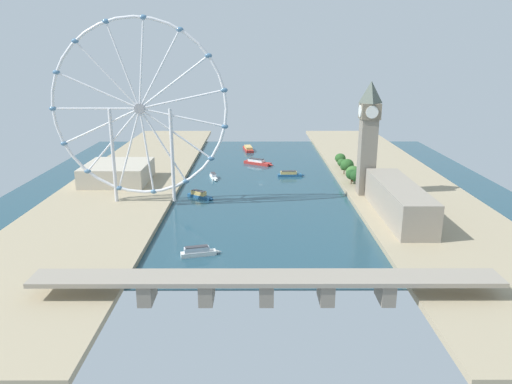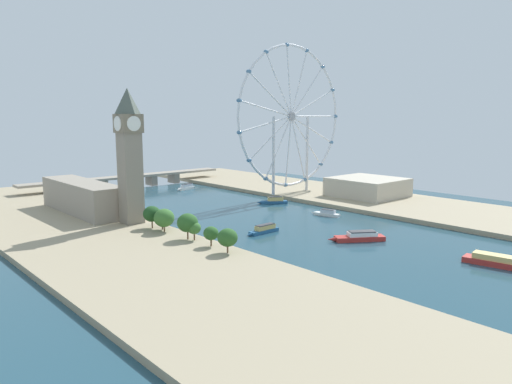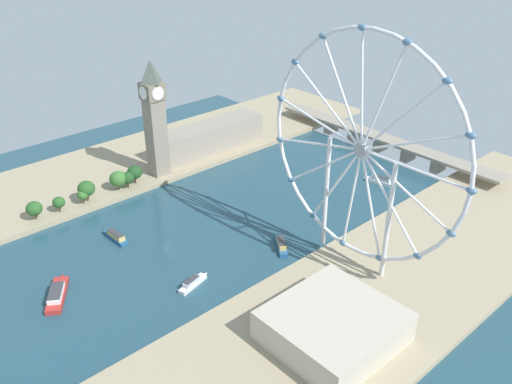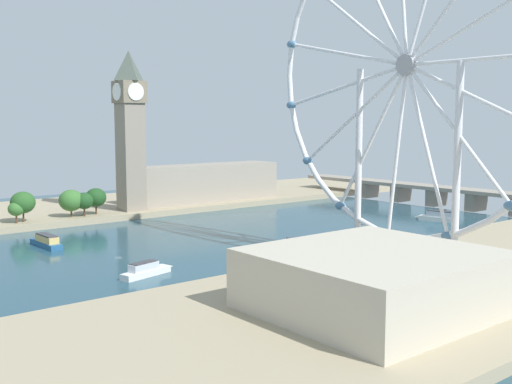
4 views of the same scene
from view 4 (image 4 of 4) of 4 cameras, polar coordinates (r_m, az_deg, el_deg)
name	(u,v)px [view 4 (image 4 of 4)]	position (r m, az deg, el deg)	size (l,w,h in m)	color
ground_plane	(119,251)	(242.17, -12.48, -5.32)	(387.81, 387.81, 0.00)	#234756
riverbank_left	(21,214)	(341.50, -20.73, -1.91)	(90.00, 520.00, 3.00)	tan
riverbank_right	(324,317)	(155.26, 6.26, -11.35)	(90.00, 520.00, 3.00)	tan
clock_tower	(130,128)	(326.27, -11.46, 5.76)	(14.36, 14.36, 81.48)	gray
parliament_block	(206,182)	(363.40, -4.61, 0.88)	(22.00, 90.06, 20.95)	gray
tree_row_embankment	(41,203)	(306.15, -19.13, -0.98)	(12.40, 80.30, 14.03)	#513823
ferris_wheel	(407,67)	(215.70, 13.64, 11.04)	(119.12, 3.20, 123.53)	silver
riverside_hall	(375,280)	(155.83, 10.81, -7.95)	(49.79, 52.96, 14.81)	#BCB29E
river_bridge	(437,192)	(376.51, 16.21, 0.04)	(199.81, 15.10, 11.48)	gray
tour_boat_1	(292,248)	(231.33, 3.35, -5.17)	(21.69, 16.52, 5.56)	#235684
tour_boat_2	(46,242)	(257.71, -18.68, -4.32)	(24.12, 5.62, 5.10)	#235684
tour_boat_3	(438,217)	(318.42, 16.30, -2.20)	(21.79, 8.66, 5.35)	white
tour_boat_5	(146,270)	(202.34, -10.00, -7.06)	(8.39, 21.31, 4.74)	white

